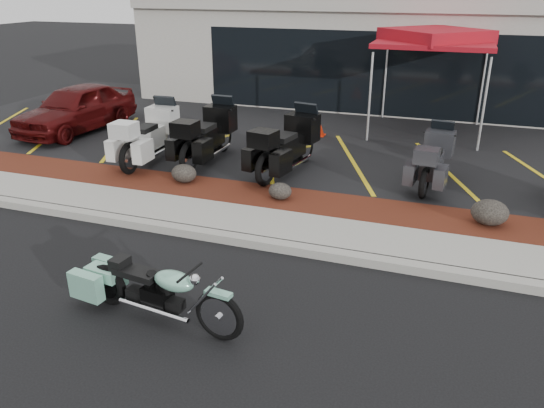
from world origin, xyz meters
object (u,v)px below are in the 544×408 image
at_px(hero_cruiser, 219,309).
at_px(parked_car, 76,108).
at_px(traffic_cone, 319,127).
at_px(touring_white, 166,124).
at_px(popup_canopy, 435,39).

bearing_deg(hero_cruiser, parked_car, 143.92).
bearing_deg(traffic_cone, hero_cruiser, -83.00).
distance_m(hero_cruiser, touring_white, 7.88).
bearing_deg(touring_white, hero_cruiser, -147.34).
bearing_deg(popup_canopy, touring_white, -139.02).
bearing_deg(touring_white, popup_canopy, -57.17).
relative_size(hero_cruiser, touring_white, 1.05).
relative_size(touring_white, parked_car, 0.62).
height_order(touring_white, traffic_cone, touring_white).
relative_size(hero_cruiser, traffic_cone, 5.33).
distance_m(parked_car, popup_canopy, 10.33).
xyz_separation_m(hero_cruiser, traffic_cone, (-1.14, 9.30, -0.06)).
height_order(traffic_cone, popup_canopy, popup_canopy).
relative_size(touring_white, traffic_cone, 5.10).
bearing_deg(touring_white, parked_car, 72.96).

